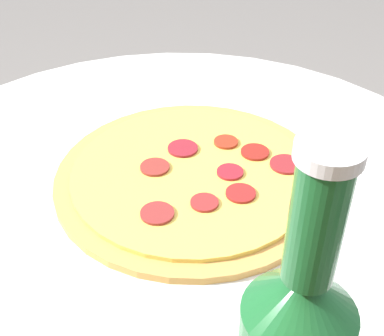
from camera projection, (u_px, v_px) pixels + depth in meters
table at (177, 296)px, 0.79m from camera, size 0.83×0.83×0.75m
pizza at (193, 176)px, 0.69m from camera, size 0.35×0.35×0.02m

